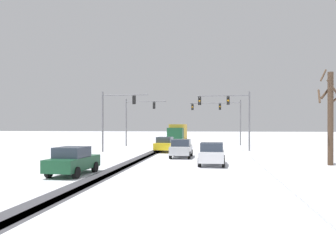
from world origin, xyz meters
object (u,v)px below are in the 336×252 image
at_px(traffic_signal_far_right, 222,113).
at_px(box_truck_delivery, 178,134).
at_px(traffic_signal_far_left, 137,114).
at_px(traffic_signal_near_left, 115,111).
at_px(car_dark_green_fourth, 73,161).
at_px(car_silver_second, 181,148).
at_px(bare_tree_sidewalk_mid, 330,115).
at_px(car_white_third, 212,154).
at_px(car_yellow_cab_lead, 165,144).
at_px(traffic_signal_near_right, 231,109).

xyz_separation_m(traffic_signal_far_right, box_truck_delivery, (-6.43, -0.34, -3.06)).
relative_size(traffic_signal_far_left, traffic_signal_far_right, 0.89).
xyz_separation_m(traffic_signal_near_left, car_dark_green_fourth, (2.45, -16.69, -3.55)).
height_order(traffic_signal_far_right, box_truck_delivery, traffic_signal_far_right).
relative_size(traffic_signal_far_right, car_dark_green_fourth, 1.76).
height_order(car_silver_second, bare_tree_sidewalk_mid, bare_tree_sidewalk_mid).
bearing_deg(traffic_signal_far_right, box_truck_delivery, -176.99).
height_order(traffic_signal_near_left, traffic_signal_far_right, same).
bearing_deg(bare_tree_sidewalk_mid, car_white_third, -172.69).
xyz_separation_m(traffic_signal_far_left, car_yellow_cab_lead, (5.18, -9.39, -3.59)).
distance_m(traffic_signal_near_right, car_dark_green_fourth, 21.63).
bearing_deg(car_silver_second, car_dark_green_fourth, -114.53).
relative_size(traffic_signal_near_right, traffic_signal_far_right, 0.89).
height_order(traffic_signal_near_right, car_white_third, traffic_signal_near_right).
bearing_deg(car_silver_second, traffic_signal_far_right, 78.12).
height_order(car_silver_second, car_dark_green_fourth, same).
height_order(traffic_signal_far_left, bare_tree_sidewalk_mid, bare_tree_sidewalk_mid).
bearing_deg(bare_tree_sidewalk_mid, traffic_signal_far_left, 133.30).
xyz_separation_m(car_silver_second, car_white_third, (2.72, -5.49, 0.00)).
bearing_deg(car_silver_second, car_yellow_cab_lead, 111.20).
relative_size(traffic_signal_far_left, car_yellow_cab_lead, 1.56).
xyz_separation_m(car_yellow_cab_lead, car_white_third, (5.03, -11.44, 0.00)).
relative_size(traffic_signal_near_left, traffic_signal_far_right, 0.89).
bearing_deg(traffic_signal_far_right, car_silver_second, -101.88).
distance_m(traffic_signal_far_left, bare_tree_sidewalk_mid, 27.16).
bearing_deg(traffic_signal_near_left, car_white_third, -46.05).
height_order(car_white_third, box_truck_delivery, box_truck_delivery).
xyz_separation_m(traffic_signal_near_left, traffic_signal_far_right, (11.77, 14.24, 0.33)).
bearing_deg(traffic_signal_near_right, box_truck_delivery, 120.93).
distance_m(traffic_signal_near_right, car_white_third, 13.61).
height_order(car_white_third, bare_tree_sidewalk_mid, bare_tree_sidewalk_mid).
relative_size(traffic_signal_near_left, car_yellow_cab_lead, 1.56).
height_order(car_yellow_cab_lead, car_white_third, same).
xyz_separation_m(traffic_signal_near_right, car_silver_second, (-4.72, -7.42, -3.81)).
distance_m(traffic_signal_far_left, car_yellow_cab_lead, 11.31).
bearing_deg(car_dark_green_fourth, traffic_signal_far_right, 73.25).
relative_size(traffic_signal_far_left, traffic_signal_near_left, 1.00).
distance_m(traffic_signal_near_right, bare_tree_sidewalk_mid, 13.50).
xyz_separation_m(traffic_signal_near_left, box_truck_delivery, (5.33, 13.91, -2.74)).
distance_m(traffic_signal_near_left, car_white_third, 15.38).
height_order(traffic_signal_far_right, car_white_third, traffic_signal_far_right).
bearing_deg(bare_tree_sidewalk_mid, car_silver_second, 158.36).
bearing_deg(traffic_signal_near_left, traffic_signal_far_left, 89.05).
bearing_deg(bare_tree_sidewalk_mid, traffic_signal_far_right, 106.35).
relative_size(car_white_third, bare_tree_sidewalk_mid, 0.59).
relative_size(traffic_signal_near_right, car_dark_green_fourth, 1.56).
bearing_deg(traffic_signal_far_right, traffic_signal_near_right, -87.10).
relative_size(traffic_signal_near_right, car_silver_second, 1.58).
relative_size(traffic_signal_far_right, car_white_third, 1.77).
xyz_separation_m(traffic_signal_near_right, bare_tree_sidewalk_mid, (6.41, -11.84, -1.03)).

